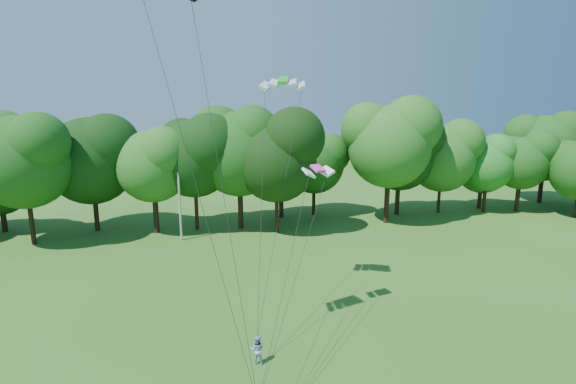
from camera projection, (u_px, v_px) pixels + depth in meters
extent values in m
cylinder|color=#ADAEA5|center=(179.00, 199.00, 43.08)|extent=(0.21, 0.21, 8.36)
cube|color=#ADAEA5|center=(177.00, 158.00, 42.23)|extent=(1.61, 0.62, 0.08)
imported|color=#A4B3E3|center=(257.00, 349.00, 23.70)|extent=(0.92, 0.82, 1.55)
cube|color=green|center=(283.00, 80.00, 28.39)|extent=(3.18, 2.20, 0.54)
cube|color=#EB41A6|center=(318.00, 168.00, 26.69)|extent=(2.04, 1.34, 0.39)
cylinder|color=black|center=(277.00, 211.00, 46.11)|extent=(0.42, 0.42, 4.46)
ellipsoid|color=black|center=(276.00, 155.00, 44.86)|extent=(8.91, 8.91, 9.72)
cylinder|color=#392A17|center=(484.00, 199.00, 54.35)|extent=(0.40, 0.40, 3.29)
ellipsoid|color=#20661F|center=(488.00, 163.00, 53.43)|extent=(6.58, 6.58, 7.18)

